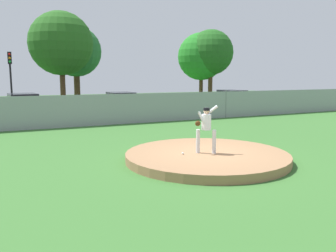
{
  "coord_description": "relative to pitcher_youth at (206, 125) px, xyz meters",
  "views": [
    {
      "loc": [
        -6.22,
        -9.8,
        2.86
      ],
      "look_at": [
        -0.56,
        1.91,
        0.98
      ],
      "focal_mm": 36.81,
      "sensor_mm": 36.0,
      "label": 1
    }
  ],
  "objects": [
    {
      "name": "parked_car_silver",
      "position": [
        1.83,
        14.75,
        -0.43
      ],
      "size": [
        1.99,
        4.14,
        1.71
      ],
      "color": "#B7BABF",
      "rests_on": "ground_plane"
    },
    {
      "name": "pitchers_mound",
      "position": [
        0.09,
        0.07,
        -1.1
      ],
      "size": [
        5.57,
        5.57,
        0.28
      ],
      "primitive_type": "cylinder",
      "color": "#99704C",
      "rests_on": "ground_plane"
    },
    {
      "name": "parked_car_charcoal",
      "position": [
        12.07,
        15.04,
        -0.43
      ],
      "size": [
        1.85,
        4.59,
        1.68
      ],
      "color": "#232328",
      "rests_on": "ground_plane"
    },
    {
      "name": "pitcher_youth",
      "position": [
        0.0,
        0.0,
        0.0
      ],
      "size": [
        0.8,
        0.43,
        1.63
      ],
      "color": "silver",
      "rests_on": "pitchers_mound"
    },
    {
      "name": "parked_car_burgundy",
      "position": [
        -4.88,
        14.62,
        -0.41
      ],
      "size": [
        2.12,
        4.44,
        1.76
      ],
      "color": "maroon",
      "rests_on": "ground_plane"
    },
    {
      "name": "traffic_light_near",
      "position": [
        -5.41,
        18.96,
        1.97
      ],
      "size": [
        0.28,
        0.46,
        4.67
      ],
      "color": "black",
      "rests_on": "ground_plane"
    },
    {
      "name": "tree_broad_left",
      "position": [
        15.63,
        24.06,
        4.31
      ],
      "size": [
        5.13,
        5.13,
        8.13
      ],
      "color": "#4C331E",
      "rests_on": "ground_plane"
    },
    {
      "name": "asphalt_strip",
      "position": [
        0.09,
        14.57,
        -1.23
      ],
      "size": [
        44.0,
        7.0,
        0.01
      ],
      "primitive_type": "cube",
      "color": "#2B2B2D",
      "rests_on": "ground_plane"
    },
    {
      "name": "tree_slender_far",
      "position": [
        -1.26,
        21.38,
        4.4
      ],
      "size": [
        5.43,
        5.43,
        8.37
      ],
      "color": "#4C331E",
      "rests_on": "ground_plane"
    },
    {
      "name": "baseball",
      "position": [
        -0.79,
        0.16,
        -0.92
      ],
      "size": [
        0.07,
        0.07,
        0.07
      ],
      "primitive_type": "sphere",
      "color": "white",
      "rests_on": "pitchers_mound"
    },
    {
      "name": "tree_bushy_near",
      "position": [
        0.42,
        23.72,
        3.93
      ],
      "size": [
        4.75,
        4.75,
        7.58
      ],
      "color": "#4C331E",
      "rests_on": "ground_plane"
    },
    {
      "name": "ground_plane",
      "position": [
        0.09,
        6.07,
        -1.24
      ],
      "size": [
        80.0,
        80.0,
        0.0
      ],
      "primitive_type": "plane",
      "color": "#386B2D"
    },
    {
      "name": "traffic_cone_orange",
      "position": [
        -1.97,
        14.69,
        -0.98
      ],
      "size": [
        0.4,
        0.4,
        0.55
      ],
      "color": "orange",
      "rests_on": "asphalt_strip"
    },
    {
      "name": "tree_tall_centre",
      "position": [
        14.98,
        25.04,
        3.9
      ],
      "size": [
        5.44,
        5.44,
        7.87
      ],
      "color": "#4C331E",
      "rests_on": "ground_plane"
    },
    {
      "name": "chainlink_fence",
      "position": [
        0.09,
        10.07,
        -0.32
      ],
      "size": [
        39.24,
        0.07,
        1.93
      ],
      "color": "gray",
      "rests_on": "ground_plane"
    }
  ]
}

